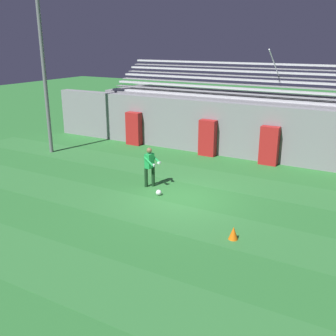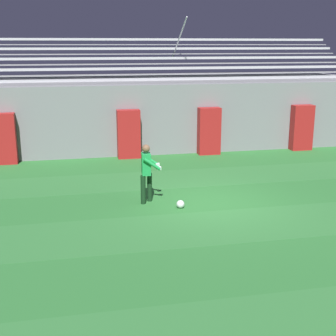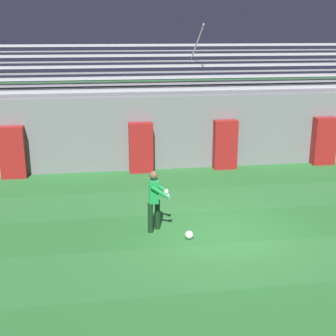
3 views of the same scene
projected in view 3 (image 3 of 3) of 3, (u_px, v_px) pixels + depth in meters
The scene contains 11 objects.
ground_plane at pixel (224, 234), 12.38m from camera, with size 80.00×80.00×0.00m, color #2D7533.
turf_stripe_mid at pixel (243, 263), 10.80m from camera, with size 28.00×2.17×0.01m, color #337A38.
turf_stripe_far at pixel (202, 199), 14.90m from camera, with size 28.00×2.17×0.01m, color #337A38.
back_wall at pixel (181, 132), 18.15m from camera, with size 24.00×0.60×2.80m, color gray.
padding_pillar_gate_left at pixel (141, 148), 17.52m from camera, with size 0.89×0.44×1.89m, color #B21E1E.
padding_pillar_gate_right at pixel (225, 145), 17.99m from camera, with size 0.89×0.44×1.89m, color #B21E1E.
padding_pillar_far_left at pixel (13, 152), 16.84m from camera, with size 0.89×0.44×1.89m, color #B21E1E.
padding_pillar_far_right at pixel (324, 141), 18.58m from camera, with size 0.89×0.44×1.89m, color #B21E1E.
bleacher_stand at pixel (172, 118), 20.34m from camera, with size 18.00×4.05×5.43m.
goalkeeper at pixel (154, 197), 12.32m from camera, with size 0.59×0.60×1.67m.
soccer_ball at pixel (189, 235), 12.04m from camera, with size 0.22×0.22×0.22m, color white.
Camera 3 is at (-3.20, -11.02, 5.17)m, focal length 50.00 mm.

